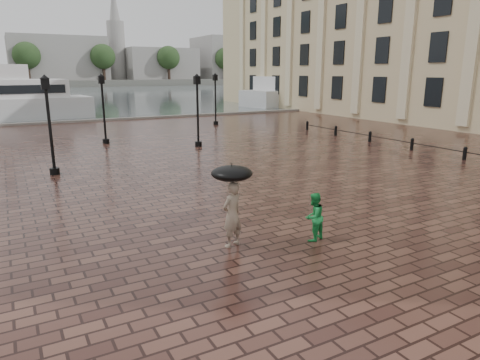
% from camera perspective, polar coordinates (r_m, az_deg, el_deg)
% --- Properties ---
extents(ground, '(300.00, 300.00, 0.00)m').
position_cam_1_polar(ground, '(14.39, 5.57, -4.73)').
color(ground, '#321B17').
rests_on(ground, ground).
extents(harbour_water, '(240.00, 240.00, 0.00)m').
position_cam_1_polar(harbour_water, '(103.61, -24.76, 10.38)').
color(harbour_water, '#455154').
rests_on(harbour_water, ground).
extents(quay_edge, '(80.00, 0.60, 0.30)m').
position_cam_1_polar(quay_edge, '(44.15, -18.56, 7.45)').
color(quay_edge, slate).
rests_on(quay_edge, ground).
extents(far_shore, '(300.00, 60.00, 2.00)m').
position_cam_1_polar(far_shore, '(171.43, -26.62, 11.55)').
color(far_shore, '#4C4C47').
rests_on(far_shore, ground).
extents(distant_skyline, '(102.50, 22.00, 33.00)m').
position_cam_1_polar(distant_skyline, '(170.68, -9.88, 15.64)').
color(distant_skyline, gray).
rests_on(distant_skyline, ground).
extents(far_trees, '(188.00, 8.00, 13.50)m').
position_cam_1_polar(far_trees, '(149.49, -26.57, 14.62)').
color(far_trees, '#2D2119').
rests_on(far_trees, ground).
extents(bollard_row, '(0.22, 21.22, 0.73)m').
position_cam_1_polar(bollard_row, '(28.34, 21.96, 4.56)').
color(bollard_row, black).
rests_on(bollard_row, ground).
extents(street_lamps, '(21.44, 14.44, 4.40)m').
position_cam_1_polar(street_lamps, '(29.55, -16.82, 9.11)').
color(street_lamps, black).
rests_on(street_lamps, ground).
extents(adult_pedestrian, '(0.77, 0.63, 1.82)m').
position_cam_1_polar(adult_pedestrian, '(11.60, -1.07, -4.62)').
color(adult_pedestrian, gray).
rests_on(adult_pedestrian, ground).
extents(child_pedestrian, '(0.80, 0.70, 1.39)m').
position_cam_1_polar(child_pedestrian, '(12.24, 9.80, -4.86)').
color(child_pedestrian, green).
rests_on(child_pedestrian, ground).
extents(ferry_far, '(23.64, 9.90, 7.54)m').
position_cam_1_polar(ferry_far, '(65.78, 9.31, 11.97)').
color(ferry_far, silver).
rests_on(ferry_far, ground).
extents(umbrella, '(1.10, 1.10, 1.18)m').
position_cam_1_polar(umbrella, '(11.28, -1.10, 0.89)').
color(umbrella, black).
rests_on(umbrella, ground).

